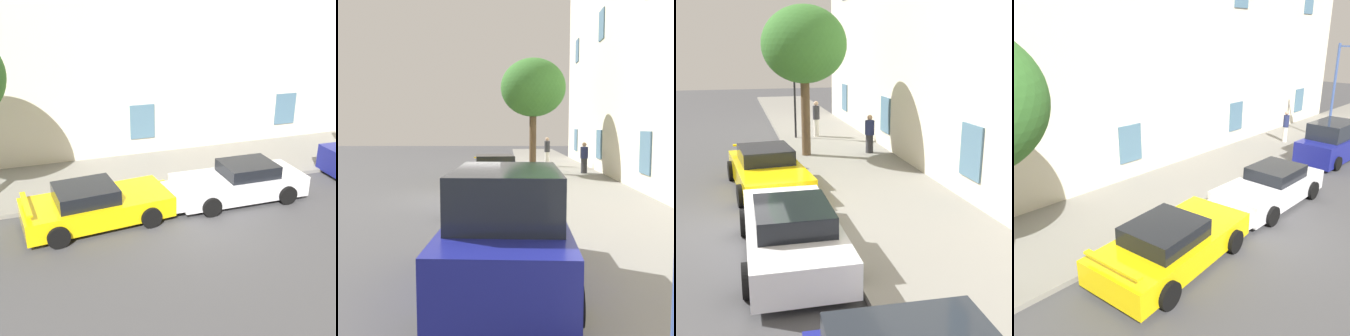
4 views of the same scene
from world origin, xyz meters
The scene contains 4 objects.
ground_plane centered at (0.00, 0.00, 0.00)m, with size 80.00×80.00×0.00m, color #444447.
sidewalk centered at (0.00, 4.22, 0.07)m, with size 60.00×4.23×0.14m, color gray.
sportscar_red_lead centered at (-2.86, 0.98, 0.58)m, with size 5.13×2.55×1.29m.
sportscar_yellow_flank centered at (1.81, 1.08, 0.58)m, with size 5.00×2.16×1.30m.
Camera 1 is at (-4.79, -10.96, 6.59)m, focal length 45.26 mm.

